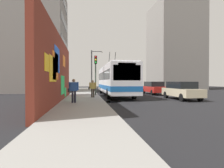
{
  "coord_description": "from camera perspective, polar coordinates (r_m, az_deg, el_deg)",
  "views": [
    {
      "loc": [
        -17.64,
        1.42,
        1.6
      ],
      "look_at": [
        2.33,
        -1.57,
        1.31
      ],
      "focal_mm": 28.79,
      "sensor_mm": 36.0,
      "label": 1
    }
  ],
  "objects": [
    {
      "name": "street_lamp",
      "position": [
        27.44,
        -6.04,
        5.23
      ],
      "size": [
        0.44,
        1.79,
        6.15
      ],
      "color": "#4C4C51",
      "rests_on": "sidewalk_slab"
    },
    {
      "name": "pedestrian_near_wall",
      "position": [
        12.47,
        -12.1,
        -1.53
      ],
      "size": [
        0.22,
        0.73,
        1.62
      ],
      "color": "#1E1E2D",
      "rests_on": "sidewalk_slab"
    },
    {
      "name": "city_bus",
      "position": [
        20.02,
        0.75,
        1.48
      ],
      "size": [
        12.29,
        2.62,
        5.07
      ],
      "color": "silver",
      "rests_on": "ground_plane"
    },
    {
      "name": "graffiti_wall",
      "position": [
        13.65,
        -16.65,
        4.33
      ],
      "size": [
        13.72,
        0.32,
        4.89
      ],
      "color": "maroon",
      "rests_on": "ground_plane"
    },
    {
      "name": "traffic_light",
      "position": [
        18.74,
        -5.23,
        4.9
      ],
      "size": [
        0.49,
        0.28,
        4.13
      ],
      "color": "#2D382D",
      "rests_on": "sidewalk_slab"
    },
    {
      "name": "building_far_left",
      "position": [
        31.05,
        -23.4,
        12.68
      ],
      "size": [
        10.09,
        9.11,
        16.02
      ],
      "color": "gray",
      "rests_on": "ground_plane"
    },
    {
      "name": "pedestrian_at_curb",
      "position": [
        16.44,
        -6.16,
        -1.09
      ],
      "size": [
        0.22,
        0.72,
        1.56
      ],
      "color": "#3F3326",
      "rests_on": "sidewalk_slab"
    },
    {
      "name": "building_far_right",
      "position": [
        40.34,
        19.19,
        10.89
      ],
      "size": [
        9.35,
        9.02,
        17.36
      ],
      "color": "gray",
      "rests_on": "ground_plane"
    },
    {
      "name": "ground_plane",
      "position": [
        17.77,
        -3.9,
        -4.34
      ],
      "size": [
        80.0,
        80.0,
        0.0
      ],
      "primitive_type": "plane",
      "color": "black"
    },
    {
      "name": "curbside_puddle",
      "position": [
        14.18,
        -0.26,
        -5.65
      ],
      "size": [
        1.55,
        1.55,
        0.0
      ],
      "primitive_type": "cylinder",
      "color": "black",
      "rests_on": "ground_plane"
    },
    {
      "name": "parked_car_red",
      "position": [
        22.85,
        13.12,
        -1.11
      ],
      "size": [
        4.6,
        1.8,
        1.58
      ],
      "color": "#B21E19",
      "rests_on": "ground_plane"
    },
    {
      "name": "parked_car_champagne",
      "position": [
        17.01,
        21.19,
        -1.82
      ],
      "size": [
        4.38,
        1.78,
        1.58
      ],
      "color": "#C6B793",
      "rests_on": "ground_plane"
    },
    {
      "name": "sidewalk_slab",
      "position": [
        17.71,
        -9.08,
        -4.13
      ],
      "size": [
        48.0,
        3.2,
        0.15
      ],
      "primitive_type": "cube",
      "color": "gray",
      "rests_on": "ground_plane"
    }
  ]
}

